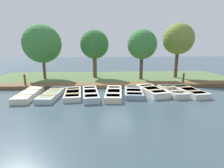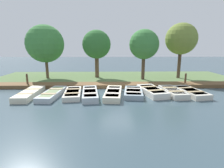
{
  "view_description": "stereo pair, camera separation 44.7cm",
  "coord_description": "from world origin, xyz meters",
  "px_view_note": "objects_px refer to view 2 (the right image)",
  "views": [
    {
      "loc": [
        12.55,
        -1.07,
        3.35
      ],
      "look_at": [
        0.41,
        -0.36,
        0.65
      ],
      "focal_mm": 28.0,
      "sensor_mm": 36.0,
      "label": 1
    },
    {
      "loc": [
        12.57,
        -0.62,
        3.35
      ],
      "look_at": [
        0.41,
        -0.36,
        0.65
      ],
      "focal_mm": 28.0,
      "sensor_mm": 36.0,
      "label": 2
    }
  ],
  "objects_px": {
    "rowboat_3": "(90,94)",
    "rowboat_5": "(133,92)",
    "rowboat_7": "(173,92)",
    "mooring_post_near": "(27,80)",
    "park_tree_right": "(181,39)",
    "rowboat_6": "(152,91)",
    "park_tree_left": "(97,45)",
    "mooring_post_far": "(185,80)",
    "rowboat_8": "(190,92)",
    "rowboat_0": "(30,94)",
    "rowboat_1": "(53,94)",
    "rowboat_4": "(113,93)",
    "park_tree_center": "(144,45)",
    "park_tree_far_left": "(45,44)",
    "rowboat_2": "(73,93)"
  },
  "relations": [
    {
      "from": "rowboat_8",
      "to": "park_tree_far_left",
      "type": "bearing_deg",
      "value": -124.69
    },
    {
      "from": "park_tree_right",
      "to": "rowboat_1",
      "type": "bearing_deg",
      "value": -61.81
    },
    {
      "from": "park_tree_center",
      "to": "rowboat_2",
      "type": "bearing_deg",
      "value": -48.59
    },
    {
      "from": "rowboat_0",
      "to": "rowboat_8",
      "type": "distance_m",
      "value": 10.97
    },
    {
      "from": "rowboat_5",
      "to": "rowboat_7",
      "type": "distance_m",
      "value": 2.74
    },
    {
      "from": "rowboat_1",
      "to": "park_tree_right",
      "type": "height_order",
      "value": "park_tree_right"
    },
    {
      "from": "rowboat_0",
      "to": "park_tree_far_left",
      "type": "bearing_deg",
      "value": -173.04
    },
    {
      "from": "rowboat_5",
      "to": "park_tree_right",
      "type": "distance_m",
      "value": 8.62
    },
    {
      "from": "rowboat_2",
      "to": "rowboat_7",
      "type": "distance_m",
      "value": 6.89
    },
    {
      "from": "rowboat_6",
      "to": "park_tree_left",
      "type": "distance_m",
      "value": 8.0
    },
    {
      "from": "mooring_post_near",
      "to": "rowboat_6",
      "type": "bearing_deg",
      "value": 76.41
    },
    {
      "from": "rowboat_4",
      "to": "park_tree_right",
      "type": "xyz_separation_m",
      "value": [
        -5.9,
        6.73,
        3.74
      ]
    },
    {
      "from": "rowboat_4",
      "to": "rowboat_6",
      "type": "height_order",
      "value": "rowboat_6"
    },
    {
      "from": "rowboat_1",
      "to": "park_tree_left",
      "type": "xyz_separation_m",
      "value": [
        -6.34,
        2.6,
        3.23
      ]
    },
    {
      "from": "rowboat_0",
      "to": "rowboat_1",
      "type": "relative_size",
      "value": 0.95
    },
    {
      "from": "rowboat_6",
      "to": "park_tree_far_left",
      "type": "bearing_deg",
      "value": -133.37
    },
    {
      "from": "park_tree_left",
      "to": "park_tree_right",
      "type": "distance_m",
      "value": 8.25
    },
    {
      "from": "rowboat_7",
      "to": "mooring_post_near",
      "type": "distance_m",
      "value": 11.37
    },
    {
      "from": "rowboat_2",
      "to": "park_tree_center",
      "type": "height_order",
      "value": "park_tree_center"
    },
    {
      "from": "rowboat_3",
      "to": "rowboat_5",
      "type": "relative_size",
      "value": 1.19
    },
    {
      "from": "park_tree_far_left",
      "to": "park_tree_center",
      "type": "distance_m",
      "value": 9.47
    },
    {
      "from": "rowboat_2",
      "to": "rowboat_4",
      "type": "relative_size",
      "value": 0.9
    },
    {
      "from": "park_tree_center",
      "to": "rowboat_8",
      "type": "bearing_deg",
      "value": 25.62
    },
    {
      "from": "rowboat_8",
      "to": "rowboat_6",
      "type": "bearing_deg",
      "value": -102.09
    },
    {
      "from": "rowboat_7",
      "to": "rowboat_1",
      "type": "bearing_deg",
      "value": -93.16
    },
    {
      "from": "rowboat_4",
      "to": "mooring_post_near",
      "type": "distance_m",
      "value": 7.5
    },
    {
      "from": "rowboat_8",
      "to": "rowboat_4",
      "type": "bearing_deg",
      "value": -95.52
    },
    {
      "from": "rowboat_8",
      "to": "park_tree_right",
      "type": "height_order",
      "value": "park_tree_right"
    },
    {
      "from": "mooring_post_near",
      "to": "park_tree_left",
      "type": "xyz_separation_m",
      "value": [
        -3.66,
        5.46,
        2.85
      ]
    },
    {
      "from": "mooring_post_far",
      "to": "park_tree_right",
      "type": "xyz_separation_m",
      "value": [
        -3.12,
        0.64,
        3.38
      ]
    },
    {
      "from": "rowboat_0",
      "to": "mooring_post_far",
      "type": "height_order",
      "value": "mooring_post_far"
    },
    {
      "from": "rowboat_7",
      "to": "rowboat_8",
      "type": "distance_m",
      "value": 1.24
    },
    {
      "from": "rowboat_0",
      "to": "mooring_post_near",
      "type": "relative_size",
      "value": 2.91
    },
    {
      "from": "rowboat_1",
      "to": "park_tree_far_left",
      "type": "xyz_separation_m",
      "value": [
        -5.98,
        -2.33,
        3.31
      ]
    },
    {
      "from": "rowboat_7",
      "to": "rowboat_5",
      "type": "bearing_deg",
      "value": -93.74
    },
    {
      "from": "mooring_post_far",
      "to": "park_tree_left",
      "type": "height_order",
      "value": "park_tree_left"
    },
    {
      "from": "mooring_post_near",
      "to": "park_tree_right",
      "type": "distance_m",
      "value": 14.43
    },
    {
      "from": "rowboat_4",
      "to": "park_tree_center",
      "type": "bearing_deg",
      "value": 155.85
    },
    {
      "from": "rowboat_0",
      "to": "park_tree_center",
      "type": "xyz_separation_m",
      "value": [
        -5.19,
        8.6,
        3.22
      ]
    },
    {
      "from": "rowboat_6",
      "to": "rowboat_0",
      "type": "bearing_deg",
      "value": -98.98
    },
    {
      "from": "rowboat_0",
      "to": "mooring_post_near",
      "type": "height_order",
      "value": "mooring_post_near"
    },
    {
      "from": "rowboat_0",
      "to": "rowboat_1",
      "type": "xyz_separation_m",
      "value": [
        -0.07,
        1.5,
        -0.02
      ]
    },
    {
      "from": "rowboat_3",
      "to": "rowboat_5",
      "type": "xyz_separation_m",
      "value": [
        -0.31,
        2.95,
        -0.03
      ]
    },
    {
      "from": "mooring_post_near",
      "to": "park_tree_right",
      "type": "height_order",
      "value": "park_tree_right"
    },
    {
      "from": "rowboat_0",
      "to": "rowboat_8",
      "type": "relative_size",
      "value": 1.05
    },
    {
      "from": "mooring_post_near",
      "to": "park_tree_far_left",
      "type": "relative_size",
      "value": 0.21
    },
    {
      "from": "rowboat_5",
      "to": "mooring_post_far",
      "type": "relative_size",
      "value": 2.52
    },
    {
      "from": "mooring_post_far",
      "to": "park_tree_far_left",
      "type": "distance_m",
      "value": 13.26
    },
    {
      "from": "park_tree_far_left",
      "to": "park_tree_center",
      "type": "bearing_deg",
      "value": 84.8
    },
    {
      "from": "rowboat_4",
      "to": "rowboat_6",
      "type": "distance_m",
      "value": 2.77
    }
  ]
}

